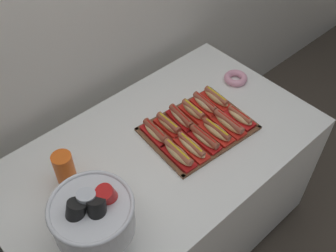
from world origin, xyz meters
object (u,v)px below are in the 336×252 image
hot_dog_5 (240,117)px  hot_dog_8 (181,118)px  hot_dog_4 (228,123)px  hot_dog_11 (216,98)px  hot_dog_10 (205,104)px  donut (236,78)px  serving_tray (198,129)px  cup_stack (65,170)px  hot_dog_7 (169,125)px  hot_dog_6 (156,132)px  hot_dog_2 (204,138)px  hot_dog_1 (191,147)px  hot_dog_0 (178,154)px  buffet_table (161,195)px  punch_bowl (93,216)px  hot_dog_9 (193,111)px  hot_dog_3 (217,131)px

hot_dog_5 → hot_dog_8: bearing=139.4°
hot_dog_4 → hot_dog_11: hot_dog_4 is taller
hot_dog_10 → donut: size_ratio=1.33×
hot_dog_5 → serving_tray: bearing=151.9°
cup_stack → donut: (1.02, -0.03, -0.07)m
hot_dog_7 → hot_dog_8: hot_dog_7 is taller
hot_dog_11 → hot_dog_8: bearing=175.6°
hot_dog_5 → hot_dog_6: (-0.36, 0.19, 0.00)m
hot_dog_2 → donut: (0.44, 0.20, -0.02)m
hot_dog_1 → donut: (0.52, 0.19, -0.02)m
hot_dog_0 → hot_dog_4: bearing=-4.4°
buffet_table → punch_bowl: bearing=-159.2°
hot_dog_0 → hot_dog_10: bearing=24.4°
hot_dog_6 → punch_bowl: (-0.49, -0.24, 0.13)m
hot_dog_4 → hot_dog_9: hot_dog_4 is taller
hot_dog_7 → hot_dog_9: 0.15m
hot_dog_5 → hot_dog_9: 0.22m
hot_dog_8 → hot_dog_11: bearing=-4.4°
buffet_table → hot_dog_0: (0.02, -0.10, 0.41)m
buffet_table → cup_stack: (-0.40, 0.12, 0.46)m
hot_dog_1 → hot_dog_2: bearing=-4.4°
hot_dog_7 → cup_stack: (-0.51, 0.06, 0.05)m
hot_dog_1 → cup_stack: size_ratio=1.09×
serving_tray → hot_dog_2: bearing=-118.8°
hot_dog_10 → cup_stack: size_ratio=0.96×
serving_tray → hot_dog_5: size_ratio=3.25×
hot_dog_8 → hot_dog_9: bearing=-4.4°
hot_dog_5 → donut: bearing=44.4°
hot_dog_9 → cup_stack: size_ratio=0.93×
hot_dog_1 → hot_dog_11: size_ratio=1.07×
hot_dog_6 → donut: (0.58, 0.02, -0.02)m
hot_dog_3 → cup_stack: size_ratio=1.02×
hot_dog_8 → hot_dog_11: same height
serving_tray → hot_dog_7: 0.14m
hot_dog_2 → punch_bowl: punch_bowl is taller
hot_dog_2 → hot_dog_8: 0.17m
hot_dog_0 → hot_dog_5: (0.37, -0.03, -0.00)m
hot_dog_7 → hot_dog_8: (0.07, -0.01, -0.00)m
hot_dog_5 → hot_dog_10: bearing=110.1°
serving_tray → hot_dog_2: (-0.04, -0.08, 0.03)m
buffet_table → hot_dog_8: size_ratio=8.28×
hot_dog_5 → hot_dog_10: hot_dog_10 is taller
hot_dog_7 → hot_dog_10: bearing=-4.4°
hot_dog_2 → hot_dog_8: (0.01, 0.16, -0.00)m
hot_dog_6 → donut: hot_dog_6 is taller
hot_dog_8 → hot_dog_11: 0.23m
hot_dog_4 → hot_dog_6: hot_dog_4 is taller
hot_dog_3 → hot_dog_0: bearing=175.6°
hot_dog_11 → donut: 0.21m
hot_dog_1 → hot_dog_2: size_ratio=1.07×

